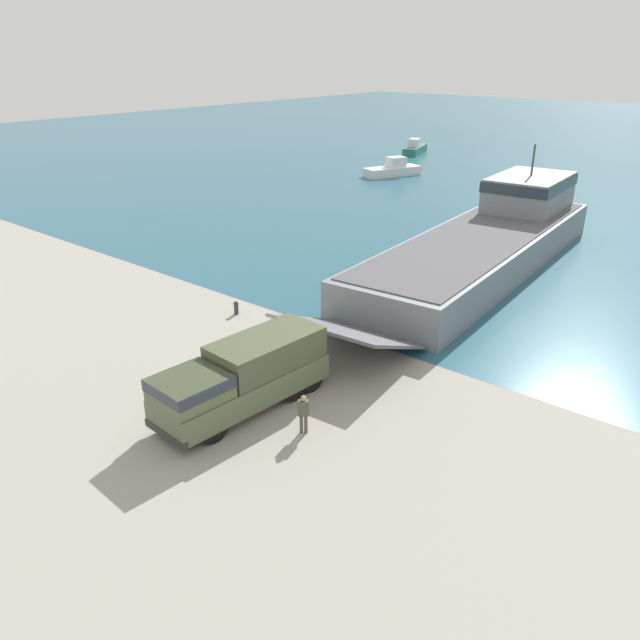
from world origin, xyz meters
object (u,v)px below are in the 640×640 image
Objects in this scene: soldier_on_ramp at (303,412)px; mooring_bollard at (236,307)px; moored_boat_a at (415,148)px; military_truck at (243,376)px; landing_craft at (490,237)px; moored_boat_b at (393,170)px.

soldier_on_ramp is 13.02m from mooring_bollard.
moored_boat_a is at bearing -16.49° from soldier_on_ramp.
military_truck is 10.57m from mooring_bollard.
mooring_bollard is (-6.95, -18.52, -1.38)m from landing_craft.
mooring_bollard is at bearing 133.80° from moored_boat_b.
landing_craft reaches higher than moored_boat_b.
military_truck is 74.09m from moored_boat_a.
landing_craft is at bearing 156.99° from moored_boat_b.
landing_craft is 33.93m from moored_boat_b.
soldier_on_ramp is (4.13, -25.33, -0.82)m from landing_craft.
moored_boat_b reaches higher than soldier_on_ramp.
soldier_on_ramp is 0.23× the size of moored_boat_a.
moored_boat_a is at bearing 112.29° from mooring_bollard.
landing_craft is at bearing 69.44° from mooring_bollard.
soldier_on_ramp is (3.23, 0.17, -0.57)m from military_truck.
mooring_bollard is (-11.07, 6.82, -0.55)m from soldier_on_ramp.
soldier_on_ramp is 56.75m from moored_boat_b.
mooring_bollard is at bearing 13.78° from soldier_on_ramp.
soldier_on_ramp is at bearing -79.00° from moored_boat_a.
moored_boat_a is 9.21× the size of mooring_bollard.
landing_craft is 51.78m from moored_boat_a.
moored_boat_b is at bearing -149.28° from military_truck.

